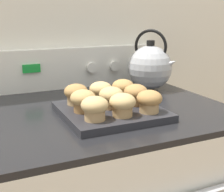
# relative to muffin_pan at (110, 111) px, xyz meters

# --- Properties ---
(wall_back) EXTENTS (8.00, 0.05, 2.40)m
(wall_back) POSITION_rel_muffin_pan_xyz_m (0.01, 0.47, 0.29)
(wall_back) COLOR silver
(wall_back) RESTS_ON ground_plane
(control_panel) EXTENTS (0.78, 0.07, 0.17)m
(control_panel) POSITION_rel_muffin_pan_xyz_m (0.02, 0.41, 0.07)
(control_panel) COLOR white
(control_panel) RESTS_ON stove_range
(muffin_pan) EXTENTS (0.29, 0.29, 0.02)m
(muffin_pan) POSITION_rel_muffin_pan_xyz_m (0.00, 0.00, 0.00)
(muffin_pan) COLOR #28282D
(muffin_pan) RESTS_ON stove_range
(muffin_r0_c0) EXTENTS (0.08, 0.08, 0.07)m
(muffin_r0_c0) POSITION_rel_muffin_pan_xyz_m (-0.08, -0.08, 0.05)
(muffin_r0_c0) COLOR tan
(muffin_r0_c0) RESTS_ON muffin_pan
(muffin_r0_c1) EXTENTS (0.08, 0.08, 0.07)m
(muffin_r0_c1) POSITION_rel_muffin_pan_xyz_m (-0.00, -0.09, 0.05)
(muffin_r0_c1) COLOR tan
(muffin_r0_c1) RESTS_ON muffin_pan
(muffin_r0_c2) EXTENTS (0.08, 0.08, 0.07)m
(muffin_r0_c2) POSITION_rel_muffin_pan_xyz_m (0.09, -0.09, 0.05)
(muffin_r0_c2) COLOR tan
(muffin_r0_c2) RESTS_ON muffin_pan
(muffin_r1_c0) EXTENTS (0.08, 0.08, 0.07)m
(muffin_r1_c0) POSITION_rel_muffin_pan_xyz_m (-0.09, 0.00, 0.05)
(muffin_r1_c0) COLOR olive
(muffin_r1_c0) RESTS_ON muffin_pan
(muffin_r1_c1) EXTENTS (0.08, 0.08, 0.07)m
(muffin_r1_c1) POSITION_rel_muffin_pan_xyz_m (0.00, -0.00, 0.05)
(muffin_r1_c1) COLOR tan
(muffin_r1_c1) RESTS_ON muffin_pan
(muffin_r1_c2) EXTENTS (0.08, 0.08, 0.07)m
(muffin_r1_c2) POSITION_rel_muffin_pan_xyz_m (0.09, 0.00, 0.05)
(muffin_r1_c2) COLOR olive
(muffin_r1_c2) RESTS_ON muffin_pan
(muffin_r2_c0) EXTENTS (0.08, 0.08, 0.07)m
(muffin_r2_c0) POSITION_rel_muffin_pan_xyz_m (-0.08, 0.08, 0.05)
(muffin_r2_c0) COLOR tan
(muffin_r2_c0) RESTS_ON muffin_pan
(muffin_r2_c1) EXTENTS (0.08, 0.08, 0.07)m
(muffin_r2_c1) POSITION_rel_muffin_pan_xyz_m (0.00, 0.08, 0.05)
(muffin_r2_c1) COLOR #A37A4C
(muffin_r2_c1) RESTS_ON muffin_pan
(muffin_r2_c2) EXTENTS (0.08, 0.08, 0.07)m
(muffin_r2_c2) POSITION_rel_muffin_pan_xyz_m (0.09, 0.08, 0.05)
(muffin_r2_c2) COLOR #A37A4C
(muffin_r2_c2) RESTS_ON muffin_pan
(tea_kettle) EXTENTS (0.18, 0.19, 0.24)m
(tea_kettle) POSITION_rel_muffin_pan_xyz_m (0.28, 0.24, 0.08)
(tea_kettle) COLOR #ADAFB5
(tea_kettle) RESTS_ON stove_range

